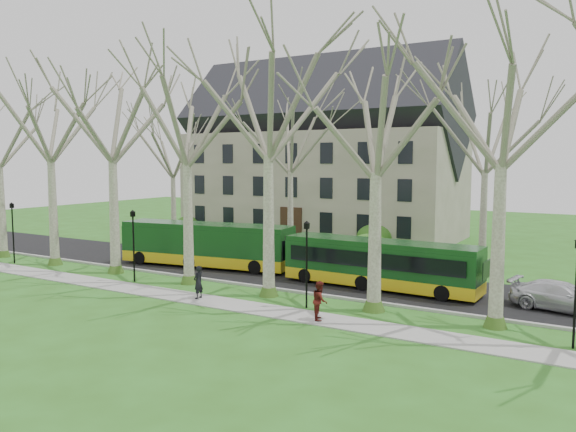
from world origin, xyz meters
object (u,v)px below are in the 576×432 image
object	(u,v)px
bus_lead	(206,244)
bus_follow	(380,264)
sedan	(562,297)
pedestrian_a	(198,282)
pedestrian_b	(320,300)

from	to	relation	value
bus_lead	bus_follow	size ratio (longest dim) A/B	1.08
bus_lead	sedan	size ratio (longest dim) A/B	2.55
pedestrian_a	pedestrian_b	xyz separation A→B (m)	(7.39, -0.22, 0.02)
bus_lead	pedestrian_a	size ratio (longest dim) A/B	7.03
bus_lead	pedestrian_a	xyz separation A→B (m)	(5.42, -7.40, -0.67)
bus_lead	sedan	distance (m)	22.31
pedestrian_b	pedestrian_a	bearing A→B (deg)	61.61
bus_follow	sedan	size ratio (longest dim) A/B	2.35
pedestrian_b	bus_lead	bearing A→B (deg)	32.58
bus_follow	pedestrian_a	xyz separation A→B (m)	(-7.39, -7.24, -0.55)
pedestrian_a	pedestrian_b	world-z (taller)	pedestrian_b
bus_follow	pedestrian_a	distance (m)	10.36
sedan	pedestrian_b	distance (m)	12.01
bus_lead	bus_follow	world-z (taller)	bus_lead
bus_lead	bus_follow	bearing A→B (deg)	-8.69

